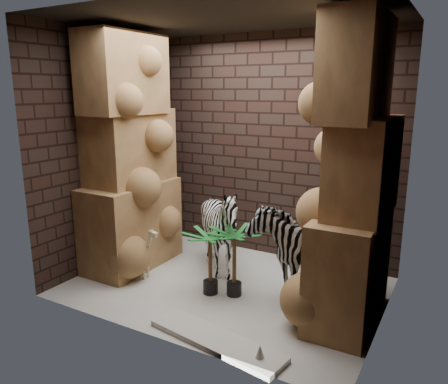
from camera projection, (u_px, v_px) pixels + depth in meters
The scene contains 14 objects.
floor at pixel (225, 287), 5.11m from camera, with size 3.50×3.50×0.00m, color silver.
ceiling at pixel (225, 16), 4.41m from camera, with size 3.50×3.50×0.00m, color black.
wall_back at pixel (270, 148), 5.82m from camera, with size 3.50×3.50×0.00m, color black.
wall_front at pixel (153, 182), 3.70m from camera, with size 3.50×3.50×0.00m, color black.
wall_left at pixel (107, 151), 5.60m from camera, with size 3.00×3.00×0.00m, color black.
wall_right at pixel (393, 177), 3.92m from camera, with size 3.00×3.00×0.00m, color black.
rock_pillar_left at pixel (128, 152), 5.43m from camera, with size 0.68×1.30×3.00m, color #B7844D, non-canonical shape.
rock_pillar_right at pixel (356, 173), 4.08m from camera, with size 0.58×1.25×3.00m, color #B7844D, non-canonical shape.
zebra_right at pixel (294, 235), 4.90m from camera, with size 0.61×1.13×1.34m, color white.
zebra_left at pixel (220, 234), 5.34m from camera, with size 0.94×1.17×1.06m, color white.
giraffe_toy at pixel (140, 250), 5.31m from camera, with size 0.35×0.12×0.69m, color beige, non-canonical shape.
palm_front at pixel (234, 262), 4.82m from camera, with size 0.36×0.36×0.79m, color #156E2E, non-canonical shape.
palm_back at pixel (210, 262), 4.86m from camera, with size 0.36×0.36×0.75m, color #156E2E, non-canonical shape.
surfboard at pixel (216, 340), 3.97m from camera, with size 1.39×0.34×0.05m, color silver.
Camera 1 is at (2.31, -4.10, 2.27)m, focal length 34.66 mm.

